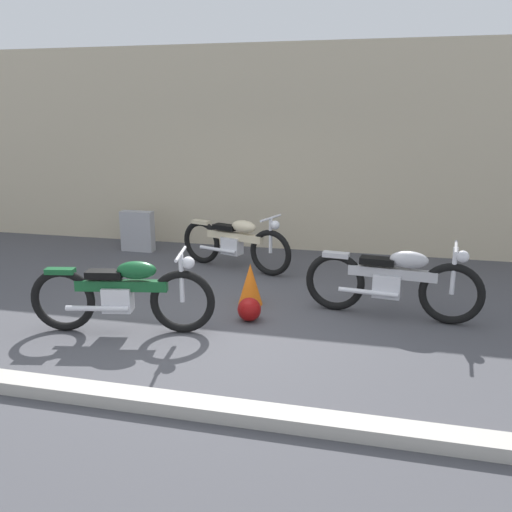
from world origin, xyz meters
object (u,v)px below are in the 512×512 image
object	(u,v)px
stone_marker	(138,231)
motorcycle_green	(124,294)
helmet	(249,309)
motorcycle_silver	(393,281)
motorcycle_cream	(235,242)
traffic_cone	(250,284)

from	to	relation	value
stone_marker	motorcycle_green	bearing A→B (deg)	-66.80
stone_marker	helmet	xyz separation A→B (m)	(2.78, -2.80, -0.22)
motorcycle_silver	stone_marker	bearing A→B (deg)	159.67
stone_marker	motorcycle_cream	xyz separation A→B (m)	(2.03, -0.72, 0.08)
motorcycle_silver	helmet	bearing A→B (deg)	-155.60
helmet	motorcycle_green	world-z (taller)	motorcycle_green
motorcycle_cream	motorcycle_green	size ratio (longest dim) A/B	0.94
helmet	stone_marker	bearing A→B (deg)	134.83
stone_marker	helmet	world-z (taller)	stone_marker
motorcycle_silver	motorcycle_green	size ratio (longest dim) A/B	1.02
traffic_cone	motorcycle_cream	distance (m)	1.65
stone_marker	motorcycle_silver	world-z (taller)	motorcycle_silver
motorcycle_silver	motorcycle_cream	bearing A→B (deg)	154.06
stone_marker	motorcycle_silver	bearing A→B (deg)	-26.96
helmet	motorcycle_silver	xyz separation A→B (m)	(1.67, 0.53, 0.32)
traffic_cone	motorcycle_silver	xyz separation A→B (m)	(1.80, -0.03, 0.19)
motorcycle_cream	motorcycle_green	world-z (taller)	motorcycle_green
stone_marker	motorcycle_silver	xyz separation A→B (m)	(4.45, -2.26, 0.10)
stone_marker	motorcycle_green	size ratio (longest dim) A/B	0.35
traffic_cone	motorcycle_cream	world-z (taller)	motorcycle_cream
motorcycle_green	helmet	bearing A→B (deg)	15.14
motorcycle_silver	motorcycle_cream	xyz separation A→B (m)	(-2.42, 1.55, -0.02)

